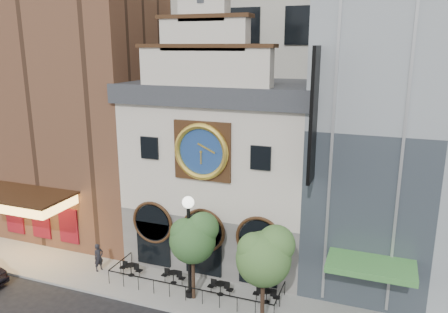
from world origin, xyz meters
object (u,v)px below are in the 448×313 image
bistro_0 (131,269)px  bistro_1 (173,276)px  pedestrian (99,257)px  tree_left (194,237)px  lamppost (189,236)px  bistro_2 (220,288)px  bistro_3 (266,295)px  tree_right (265,255)px

bistro_0 → bistro_1: (3.01, 0.11, 0.00)m
bistro_0 → pedestrian: size_ratio=0.84×
bistro_1 → tree_left: bearing=-28.1°
bistro_0 → lamppost: bearing=-10.8°
bistro_2 → bistro_3: same height
bistro_2 → tree_left: tree_left is taller
pedestrian → lamppost: bearing=-76.6°
bistro_3 → tree_right: (0.44, -2.24, 3.72)m
pedestrian → tree_right: (11.79, -1.95, 3.24)m
bistro_2 → tree_right: bearing=-32.4°
bistro_0 → pedestrian: pedestrian is taller
pedestrian → tree_right: size_ratio=0.33×
bistro_1 → tree_left: 4.08m
bistro_3 → tree_left: 5.45m
bistro_0 → bistro_2: same height
bistro_1 → pedestrian: size_ratio=0.84×
bistro_0 → lamppost: (4.62, -0.88, 3.42)m
tree_right → pedestrian: bearing=170.6°
bistro_0 → bistro_1: 3.01m
bistro_0 → tree_right: (9.46, -2.13, 3.72)m
pedestrian → tree_right: 12.39m
bistro_2 → lamppost: lamppost is taller
pedestrian → tree_left: size_ratio=0.35×
bistro_3 → pedestrian: bearing=-178.5°
lamppost → tree_left: size_ratio=1.18×
tree_left → tree_right: tree_right is taller
bistro_1 → tree_right: size_ratio=0.28×
bistro_2 → lamppost: (-1.62, -0.80, 3.42)m
bistro_1 → bistro_3: same height
bistro_3 → tree_left: size_ratio=0.30×
lamppost → tree_left: 0.32m
bistro_2 → lamppost: 3.87m
lamppost → bistro_0: bearing=-176.1°
lamppost → bistro_1: bearing=163.1°
bistro_1 → bistro_3: (6.02, 0.01, 0.00)m
bistro_2 → pedestrian: size_ratio=0.84×
bistro_3 → pedestrian: (-11.36, -0.29, 0.48)m
bistro_1 → lamppost: size_ratio=0.25×
bistro_1 → bistro_2: size_ratio=1.00×
bistro_1 → bistro_3: size_ratio=1.00×
tree_left → bistro_2: bearing=32.9°
bistro_2 → pedestrian: (-8.57, -0.10, 0.48)m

